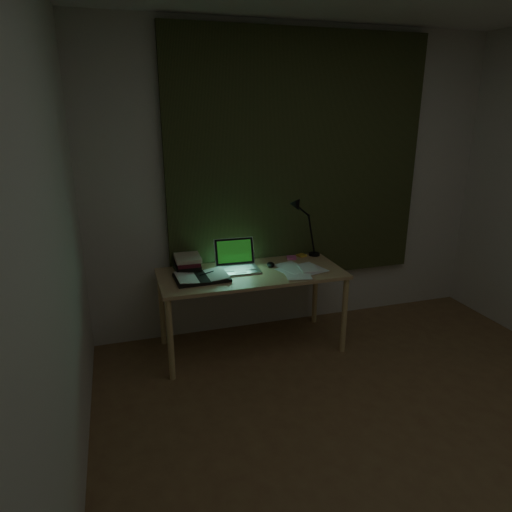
{
  "coord_description": "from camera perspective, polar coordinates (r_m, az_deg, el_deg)",
  "views": [
    {
      "loc": [
        -1.46,
        -1.58,
        1.86
      ],
      "look_at": [
        -0.52,
        1.49,
        0.82
      ],
      "focal_mm": 32.0,
      "sensor_mm": 36.0,
      "label": 1
    }
  ],
  "objects": [
    {
      "name": "sticky_yellow",
      "position": [
        3.94,
        5.71,
        0.08
      ],
      "size": [
        0.09,
        0.09,
        0.01
      ],
      "primitive_type": "cube",
      "rotation": [
        0.0,
        0.0,
        0.32
      ],
      "color": "gold",
      "rests_on": "desk"
    },
    {
      "name": "mouse",
      "position": [
        3.65,
        1.85,
        -1.09
      ],
      "size": [
        0.08,
        0.11,
        0.04
      ],
      "primitive_type": "ellipsoid",
      "rotation": [
        0.0,
        0.0,
        -0.2
      ],
      "color": "black",
      "rests_on": "desk"
    },
    {
      "name": "loose_papers",
      "position": [
        3.6,
        5.79,
        -1.59
      ],
      "size": [
        0.37,
        0.38,
        0.02
      ],
      "primitive_type": null,
      "rotation": [
        0.0,
        0.0,
        0.23
      ],
      "color": "white",
      "rests_on": "desk"
    },
    {
      "name": "floor",
      "position": [
        2.84,
        21.07,
        -24.3
      ],
      "size": [
        3.5,
        4.0,
        0.0
      ],
      "primitive_type": "cube",
      "color": "brown",
      "rests_on": "ground"
    },
    {
      "name": "desk_lamp",
      "position": [
        3.91,
        7.44,
        3.67
      ],
      "size": [
        0.36,
        0.3,
        0.51
      ],
      "primitive_type": null,
      "rotation": [
        0.0,
        0.0,
        0.1
      ],
      "color": "black",
      "rests_on": "desk"
    },
    {
      "name": "laptop",
      "position": [
        3.53,
        -2.22,
        -0.13
      ],
      "size": [
        0.33,
        0.37,
        0.23
      ],
      "primitive_type": null,
      "rotation": [
        0.0,
        0.0,
        -0.03
      ],
      "color": "silver",
      "rests_on": "desk"
    },
    {
      "name": "desk",
      "position": [
        3.66,
        -0.56,
        -6.82
      ],
      "size": [
        1.43,
        0.62,
        0.65
      ],
      "primitive_type": null,
      "color": "tan",
      "rests_on": "floor"
    },
    {
      "name": "open_textbook",
      "position": [
        3.41,
        -6.81,
        -2.61
      ],
      "size": [
        0.4,
        0.3,
        0.03
      ],
      "primitive_type": null,
      "rotation": [
        0.0,
        0.0,
        0.04
      ],
      "color": "silver",
      "rests_on": "desk"
    },
    {
      "name": "sticky_pink",
      "position": [
        3.87,
        4.46,
        -0.2
      ],
      "size": [
        0.1,
        0.1,
        0.02
      ],
      "primitive_type": "cube",
      "rotation": [
        0.0,
        0.0,
        -0.28
      ],
      "color": "#EC5CAC",
      "rests_on": "desk"
    },
    {
      "name": "curtain",
      "position": [
        3.85,
        5.37,
        11.76
      ],
      "size": [
        2.2,
        0.06,
        2.0
      ],
      "primitive_type": "cube",
      "color": "#2F361B",
      "rests_on": "wall_back"
    },
    {
      "name": "wall_back",
      "position": [
        3.92,
        5.06,
        8.91
      ],
      "size": [
        3.5,
        0.0,
        2.5
      ],
      "primitive_type": "cube",
      "color": "silver",
      "rests_on": "ground"
    },
    {
      "name": "wall_left",
      "position": [
        1.72,
        -25.61,
        -4.69
      ],
      "size": [
        0.0,
        4.0,
        2.5
      ],
      "primitive_type": "cube",
      "color": "silver",
      "rests_on": "ground"
    },
    {
      "name": "book_stack",
      "position": [
        3.59,
        -8.64,
        -0.92
      ],
      "size": [
        0.22,
        0.25,
        0.12
      ],
      "primitive_type": null,
      "rotation": [
        0.0,
        0.0,
        0.12
      ],
      "color": "silver",
      "rests_on": "desk"
    }
  ]
}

